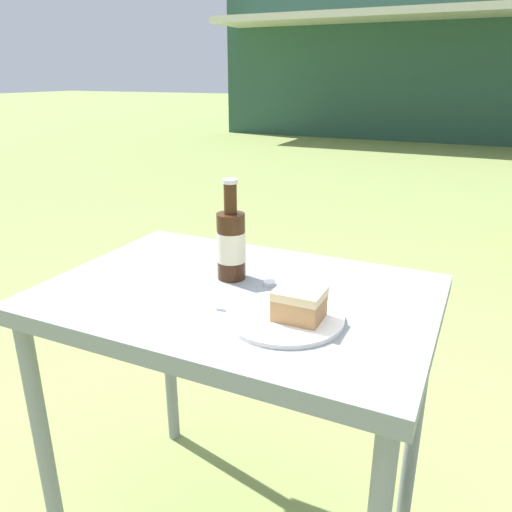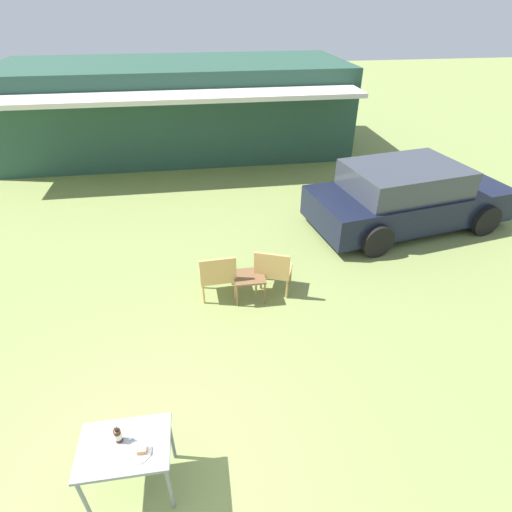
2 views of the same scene
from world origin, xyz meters
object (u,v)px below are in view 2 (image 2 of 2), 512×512
Objects in this scene: parked_car at (406,196)px; cake_on_plate at (140,451)px; wicker_chair_cushioned at (218,273)px; wicker_chair_plain at (273,268)px; patio_table at (125,450)px; cola_bottle_near at (118,435)px; garden_side_table at (249,278)px.

cake_on_plate is at bearing -145.32° from parked_car.
wicker_chair_plain is at bearing 176.14° from wicker_chair_cushioned.
parked_car is 7.31m from cake_on_plate.
wicker_chair_cushioned is 0.98× the size of patio_table.
patio_table is 3.63× the size of cola_bottle_near.
cola_bottle_near is (-0.21, 0.15, 0.07)m from cake_on_plate.
garden_side_table is at bearing 60.21° from cola_bottle_near.
wicker_chair_plain reaches higher than patio_table.
cola_bottle_near is (-5.41, -4.99, 0.17)m from parked_car.
cola_bottle_near is at bearing 66.41° from wicker_chair_cushioned.
wicker_chair_cushioned is 3.25m from cola_bottle_near.
parked_car reaches higher than garden_side_table.
garden_side_table is at bearing -160.90° from parked_car.
patio_table is at bearing -146.73° from parked_car.
parked_car reaches higher than cola_bottle_near.
cola_bottle_near reaches higher than wicker_chair_cushioned.
wicker_chair_cushioned is 3.27m from patio_table.
cola_bottle_near reaches higher than wicker_chair_plain.
garden_side_table is 2.10× the size of cola_bottle_near.
parked_car is at bearing 42.71° from cola_bottle_near.
parked_car is 4.29m from garden_side_table.
patio_table is 0.19m from cola_bottle_near.
cake_on_plate reaches higher than garden_side_table.
wicker_chair_cushioned is 3.32m from cake_on_plate.
wicker_chair_cushioned reaches higher than patio_table.
parked_car is at bearing -158.07° from wicker_chair_cushioned.
garden_side_table is 3.40m from cake_on_plate.
wicker_chair_plain is 3.67m from cola_bottle_near.
cake_on_plate is (-0.93, -3.17, 0.30)m from wicker_chair_cushioned.
parked_car is 5.29× the size of wicker_chair_cushioned.
wicker_chair_plain is 3.68m from cake_on_plate.
garden_side_table is 3.39m from patio_table.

